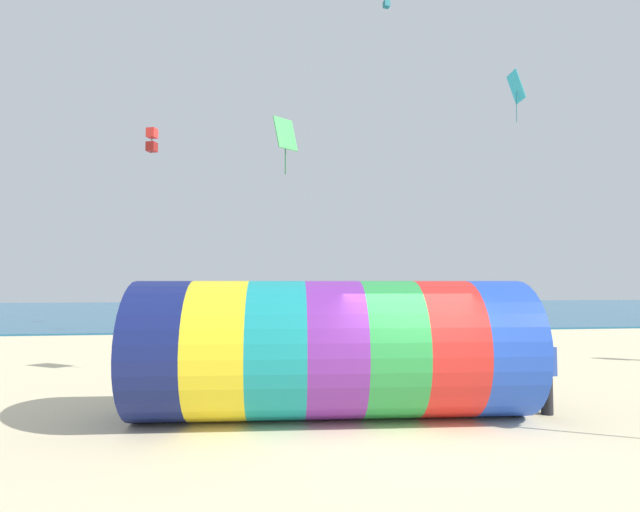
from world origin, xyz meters
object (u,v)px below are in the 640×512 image
(kite_handler, at_px, (546,374))
(kite_cyan_box, at_px, (387,0))
(kite_green_diamond, at_px, (285,135))
(bystander_mid_beach, at_px, (279,344))
(kite_cyan_diamond, at_px, (516,87))
(giant_inflatable_tube, at_px, (333,349))
(kite_red_box, at_px, (152,140))

(kite_handler, xyz_separation_m, kite_cyan_box, (-0.32, 11.37, 14.52))
(kite_green_diamond, bearing_deg, kite_cyan_box, 57.00)
(kite_handler, distance_m, bystander_mid_beach, 7.77)
(bystander_mid_beach, bearing_deg, kite_green_diamond, -87.60)
(kite_cyan_diamond, distance_m, bystander_mid_beach, 15.55)
(giant_inflatable_tube, xyz_separation_m, kite_cyan_box, (4.09, 11.05, 13.96))
(giant_inflatable_tube, xyz_separation_m, bystander_mid_beach, (-0.88, 5.38, -0.55))
(kite_red_box, xyz_separation_m, kite_green_diamond, (4.68, -5.27, -1.19))
(kite_red_box, bearing_deg, kite_cyan_diamond, 5.10)
(kite_cyan_box, bearing_deg, giant_inflatable_tube, -110.30)
(kite_cyan_diamond, bearing_deg, bystander_mid_beach, -155.66)
(giant_inflatable_tube, distance_m, bystander_mid_beach, 5.48)
(giant_inflatable_tube, relative_size, kite_green_diamond, 5.00)
(kite_green_diamond, xyz_separation_m, bystander_mid_beach, (-0.08, 1.86, -5.97))
(giant_inflatable_tube, bearing_deg, kite_cyan_box, 69.70)
(kite_red_box, height_order, kite_cyan_box, kite_cyan_box)
(kite_green_diamond, relative_size, bystander_mid_beach, 0.99)
(giant_inflatable_tube, xyz_separation_m, kite_handler, (4.40, -0.32, -0.56))
(kite_red_box, height_order, bystander_mid_beach, kite_red_box)
(kite_cyan_diamond, height_order, bystander_mid_beach, kite_cyan_diamond)
(kite_handler, relative_size, kite_cyan_diamond, 0.73)
(kite_cyan_diamond, height_order, kite_cyan_box, kite_cyan_box)
(giant_inflatable_tube, bearing_deg, kite_red_box, 121.95)
(kite_handler, distance_m, kite_red_box, 15.23)
(kite_cyan_box, bearing_deg, kite_handler, -88.40)
(giant_inflatable_tube, height_order, kite_cyan_box, kite_cyan_box)
(kite_handler, height_order, kite_cyan_diamond, kite_cyan_diamond)
(giant_inflatable_tube, relative_size, kite_red_box, 8.61)
(kite_cyan_box, height_order, bystander_mid_beach, kite_cyan_box)
(bystander_mid_beach, bearing_deg, kite_handler, -47.17)
(kite_cyan_box, xyz_separation_m, bystander_mid_beach, (-4.96, -5.67, -14.51))
(kite_handler, xyz_separation_m, kite_red_box, (-9.88, 9.11, 7.17))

